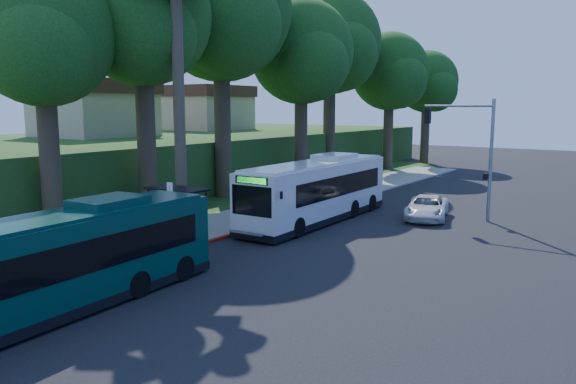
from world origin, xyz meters
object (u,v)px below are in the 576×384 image
Objects in this scene: teal_bus at (67,259)px; pickup at (427,207)px; bus_shelter at (176,202)px; white_bus at (318,190)px.

teal_bus is 2.40× the size of pickup.
teal_bus is at bearing -63.81° from bus_shelter.
teal_bus is at bearing -116.86° from pickup.
bus_shelter is at bearing -142.74° from pickup.
teal_bus is (4.60, -9.35, -0.12)m from bus_shelter.
white_bus is 16.80m from teal_bus.
bus_shelter is 0.27× the size of teal_bus.
white_bus is at bearing 89.41° from teal_bus.
white_bus is at bearing -155.37° from pickup.
teal_bus is (0.71, -16.78, -0.15)m from white_bus.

